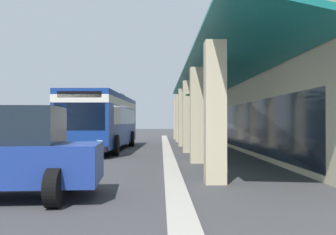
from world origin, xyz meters
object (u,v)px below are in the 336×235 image
at_px(parked_suv_tan, 13,129).
at_px(potted_palm, 203,141).
at_px(transit_bus, 104,118).
at_px(pedestrian, 48,143).

height_order(parked_suv_tan, potted_palm, potted_palm).
bearing_deg(transit_bus, pedestrian, -1.58).
xyz_separation_m(transit_bus, potted_palm, (5.81, 5.13, -1.04)).
distance_m(parked_suv_tan, potted_palm, 18.89).
distance_m(transit_bus, parked_suv_tan, 11.19).
height_order(transit_bus, potted_palm, transit_bus).
height_order(parked_suv_tan, pedestrian, parked_suv_tan).
relative_size(transit_bus, potted_palm, 3.79).
relative_size(parked_suv_tan, pedestrian, 2.83).
bearing_deg(pedestrian, potted_palm, 127.18).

